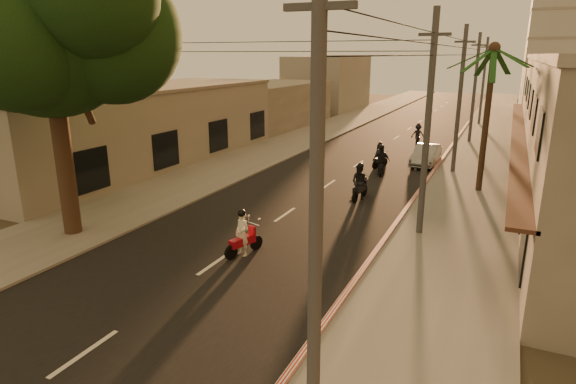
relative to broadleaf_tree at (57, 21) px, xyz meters
name	(u,v)px	position (x,y,z in m)	size (l,w,h in m)	color
ground	(181,287)	(6.61, -2.14, -8.48)	(160.00, 160.00, 0.00)	#383023
road	(358,164)	(6.61, 17.86, -8.47)	(10.00, 140.00, 0.02)	black
sidewalk_right	(474,174)	(14.11, 17.86, -8.42)	(5.00, 140.00, 0.12)	slate
sidewalk_left	(262,154)	(-0.89, 17.86, -8.42)	(5.00, 140.00, 0.12)	slate
curb_stripe	(421,189)	(11.71, 12.86, -8.38)	(0.20, 60.00, 0.20)	#B32413
left_building	(136,126)	(-7.37, 11.86, -5.88)	(8.20, 24.20, 5.20)	gray
broadleaf_tree	(57,21)	(0.00, 0.00, 0.00)	(9.60, 8.70, 12.10)	black
palm_tree	(493,57)	(14.61, 13.86, -1.33)	(5.00, 5.00, 8.20)	black
utility_poles	(463,67)	(12.81, 17.86, -1.94)	(1.20, 48.26, 9.00)	#38383A
filler_right	(565,98)	(20.61, 42.86, -5.48)	(8.00, 14.00, 6.00)	gray
filler_left_near	(269,105)	(-7.39, 31.86, -6.28)	(8.00, 14.00, 4.40)	gray
filler_left_far	(328,83)	(-7.39, 49.86, -4.98)	(8.00, 14.00, 7.00)	gray
scooter_red	(243,235)	(7.16, 0.94, -7.66)	(0.96, 1.80, 1.83)	black
scooter_mid_a	(360,183)	(9.08, 9.71, -7.59)	(1.00, 2.01, 1.97)	black
scooter_mid_b	(381,161)	(8.74, 15.49, -7.61)	(1.26, 1.91, 1.92)	black
scooter_far_a	(380,156)	(8.18, 17.41, -7.69)	(1.11, 1.71, 1.73)	black
scooter_far_b	(418,135)	(8.93, 27.21, -7.65)	(1.40, 1.78, 1.79)	black
parked_car	(426,155)	(10.86, 19.51, -7.79)	(1.57, 4.22, 1.38)	#929599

